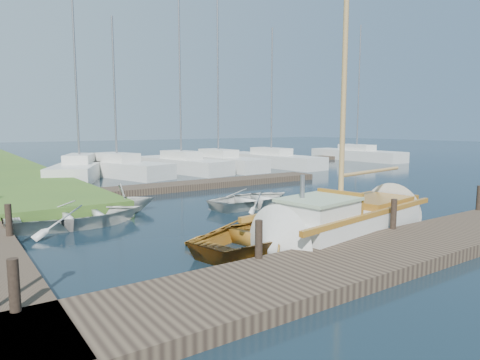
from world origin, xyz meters
TOP-DOWN VIEW (x-y plane):
  - ground at (0.00, 0.00)m, footprint 160.00×160.00m
  - near_dock at (0.00, -6.00)m, footprint 18.00×2.20m
  - far_dock at (2.00, 6.50)m, footprint 14.00×1.60m
  - pontoon at (10.00, 16.00)m, footprint 30.00×1.60m
  - mooring_post_0 at (-7.50, -5.00)m, footprint 0.16×0.16m
  - mooring_post_1 at (-3.00, -5.00)m, footprint 0.16×0.16m
  - mooring_post_2 at (1.50, -5.00)m, footprint 0.16×0.16m
  - mooring_post_3 at (6.00, -5.00)m, footprint 0.16×0.16m
  - mooring_post_4 at (-7.00, 0.00)m, footprint 0.16×0.16m
  - sailboat at (0.96, -3.90)m, footprint 7.37×3.03m
  - dinghy at (-1.69, -3.51)m, footprint 4.76×3.88m
  - tender_a at (-5.03, 1.47)m, footprint 4.14×3.07m
  - tender_b at (-3.05, 2.81)m, footprint 2.47×2.28m
  - tender_c at (1.27, 0.98)m, footprint 3.82×2.90m
  - marina_boat_0 at (-1.72, 13.98)m, footprint 5.35×8.21m
  - marina_boat_1 at (0.43, 13.78)m, footprint 4.54×8.39m
  - marina_boat_2 at (4.69, 13.58)m, footprint 3.67×8.24m
  - marina_boat_3 at (7.77, 13.88)m, footprint 2.86×8.66m
  - marina_boat_4 at (12.12, 13.33)m, footprint 2.86×9.40m
  - marina_boat_7 at (22.22, 13.67)m, footprint 2.22×9.15m

SIDE VIEW (x-z plane):
  - ground at x=0.00m, z-range 0.00..0.00m
  - near_dock at x=0.00m, z-range 0.00..0.30m
  - far_dock at x=2.00m, z-range 0.00..0.30m
  - pontoon at x=10.00m, z-range 0.00..0.30m
  - sailboat at x=0.96m, z-range -4.57..5.26m
  - tender_c at x=1.27m, z-range 0.00..0.74m
  - tender_a at x=-5.03m, z-range 0.00..0.82m
  - dinghy at x=-1.69m, z-range 0.00..0.87m
  - tender_b at x=-3.05m, z-range 0.00..1.09m
  - marina_boat_1 at x=0.43m, z-range -4.16..5.27m
  - marina_boat_4 at x=12.12m, z-range -4.52..5.64m
  - marina_boat_0 at x=-1.72m, z-range -4.73..5.87m
  - marina_boat_7 at x=22.22m, z-range -5.29..6.43m
  - marina_boat_3 at x=7.77m, z-range -5.89..7.06m
  - marina_boat_2 at x=4.69m, z-range -5.74..6.91m
  - mooring_post_0 at x=-7.50m, z-range 0.30..1.10m
  - mooring_post_1 at x=-3.00m, z-range 0.30..1.10m
  - mooring_post_2 at x=1.50m, z-range 0.30..1.10m
  - mooring_post_3 at x=6.00m, z-range 0.30..1.10m
  - mooring_post_4 at x=-7.00m, z-range 0.30..1.10m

